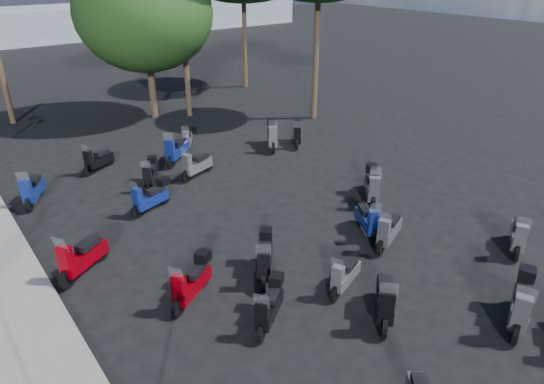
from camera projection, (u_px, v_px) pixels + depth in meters
ground at (260, 257)px, 13.51m from camera, size 120.00×120.00×0.00m
scooter_2 at (269, 307)px, 10.87m from camera, size 1.35×1.06×1.25m
scooter_3 at (82, 258)px, 12.56m from camera, size 1.62×1.12×1.47m
scooter_4 at (151, 197)px, 15.77m from camera, size 1.58×0.73×1.29m
scooter_5 at (33, 190)px, 16.23m from camera, size 1.02×1.60×1.42m
scooter_7 at (345, 276)px, 12.00m from camera, size 1.45×0.72×1.20m
scooter_8 at (385, 301)px, 11.02m from camera, size 1.41×1.29×1.43m
scooter_9 at (192, 282)px, 11.63m from camera, size 1.51×1.03×1.34m
scooter_10 at (150, 175)px, 17.47m from camera, size 1.02×1.36×1.25m
scooter_11 at (98, 160)px, 18.77m from camera, size 1.47×0.87×1.27m
scooter_13 at (521, 304)px, 10.81m from camera, size 1.75×0.99×1.48m
scooter_14 at (388, 231)px, 13.85m from camera, size 1.62×0.85×1.36m
scooter_15 at (265, 259)px, 12.50m from camera, size 1.24×1.43×1.38m
scooter_16 at (196, 165)px, 18.23m from camera, size 1.64×0.79×1.36m
scooter_17 at (176, 151)px, 19.49m from camera, size 1.51×1.28×1.49m
scooter_20 at (367, 221)px, 14.44m from camera, size 0.93×1.50×1.32m
scooter_21 at (372, 186)px, 16.37m from camera, size 1.38×1.46×1.46m
scooter_22 at (272, 136)px, 20.98m from camera, size 1.19×1.63×1.48m
scooter_23 at (187, 139)px, 20.94m from camera, size 0.97×1.33×1.21m
scooter_25 at (518, 236)px, 13.62m from camera, size 1.54×0.96×1.35m
scooter_26 at (373, 183)px, 16.82m from camera, size 1.27×1.21×1.32m
scooter_27 at (297, 135)px, 21.35m from camera, size 1.17×1.31×1.28m
broadleaf_tree at (144, 12)px, 23.13m from camera, size 6.61×6.61×7.96m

